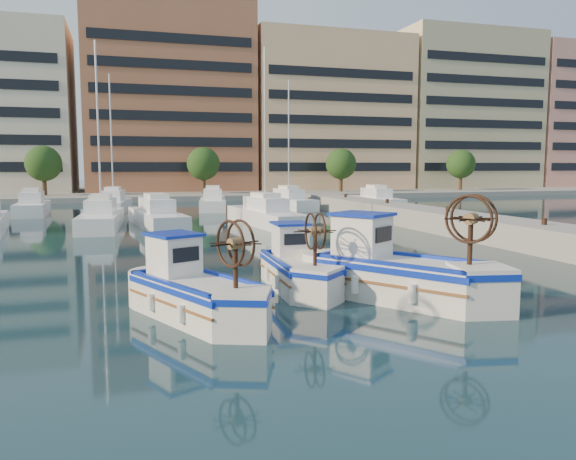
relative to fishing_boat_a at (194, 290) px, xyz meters
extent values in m
plane|color=#1B3A47|center=(3.94, 1.09, -0.74)|extent=(300.00, 300.00, 0.00)
cube|color=gray|center=(16.94, 9.09, -0.14)|extent=(3.00, 60.00, 1.20)
cube|color=gray|center=(3.94, 68.09, -0.44)|extent=(180.00, 40.00, 0.60)
cube|color=#AE6543|center=(4.94, 66.09, 12.36)|extent=(22.00, 14.00, 25.00)
cube|color=black|center=(4.94, 59.09, 12.36)|extent=(20.24, 0.12, 22.50)
cube|color=#F7BF89|center=(27.94, 66.09, 10.86)|extent=(23.00, 14.00, 22.00)
cube|color=black|center=(27.94, 59.09, 10.86)|extent=(21.16, 0.12, 19.80)
cube|color=#C3B286|center=(50.94, 66.09, 11.86)|extent=(22.00, 14.00, 24.00)
cube|color=black|center=(50.94, 59.09, 11.86)|extent=(20.24, 0.12, 21.60)
cube|color=tan|center=(72.94, 66.09, 11.36)|extent=(21.00, 14.00, 23.00)
cylinder|color=#3F2B19|center=(-10.06, 54.59, 0.76)|extent=(0.50, 0.50, 3.00)
sphere|color=#284D1B|center=(-10.06, 54.59, 3.46)|extent=(4.00, 4.00, 4.00)
cylinder|color=#3F2B19|center=(7.94, 54.59, 0.76)|extent=(0.50, 0.50, 3.00)
sphere|color=#284D1B|center=(7.94, 54.59, 3.46)|extent=(4.00, 4.00, 4.00)
cylinder|color=#3F2B19|center=(25.94, 54.59, 0.76)|extent=(0.50, 0.50, 3.00)
sphere|color=#284D1B|center=(25.94, 54.59, 3.46)|extent=(4.00, 4.00, 4.00)
cylinder|color=#3F2B19|center=(43.94, 54.59, 0.76)|extent=(0.50, 0.50, 3.00)
sphere|color=#284D1B|center=(43.94, 54.59, 3.46)|extent=(4.00, 4.00, 4.00)
cube|color=white|center=(-2.97, 22.71, -0.24)|extent=(2.76, 9.15, 1.00)
cylinder|color=silver|center=(-2.97, 22.71, 5.26)|extent=(0.12, 0.12, 11.00)
cube|color=white|center=(0.42, 22.76, -0.24)|extent=(3.39, 9.94, 1.00)
cube|color=white|center=(7.40, 21.81, -0.24)|extent=(3.24, 10.50, 1.00)
cylinder|color=silver|center=(7.40, 21.81, 5.26)|extent=(0.12, 0.12, 11.00)
cube|color=white|center=(-8.60, 34.59, -0.24)|extent=(2.47, 7.38, 1.00)
cube|color=white|center=(-2.40, 35.75, -0.24)|extent=(3.19, 7.64, 1.00)
cylinder|color=silver|center=(-2.40, 35.75, 5.26)|extent=(0.12, 0.12, 11.00)
cube|color=white|center=(6.20, 36.33, -0.24)|extent=(3.65, 9.12, 1.00)
cube|color=white|center=(12.90, 34.81, -0.24)|extent=(3.34, 8.04, 1.00)
cylinder|color=silver|center=(12.90, 34.81, 5.26)|extent=(0.12, 0.12, 11.00)
cube|color=white|center=(21.24, 34.01, -0.24)|extent=(2.53, 8.73, 1.00)
cube|color=silver|center=(0.06, -0.12, -0.24)|extent=(3.18, 4.32, 0.99)
cube|color=#0D27A9|center=(0.06, -0.12, 0.13)|extent=(3.27, 4.45, 0.15)
cube|color=blue|center=(0.06, -0.12, 0.08)|extent=(2.67, 3.80, 0.06)
cube|color=white|center=(-0.41, 0.91, 0.77)|extent=(1.45, 1.55, 1.04)
cube|color=#0D27A9|center=(-0.41, 0.91, 1.34)|extent=(1.64, 1.73, 0.08)
cylinder|color=#331E14|center=(0.75, -1.67, 0.80)|extent=(0.11, 0.11, 1.10)
cylinder|color=brown|center=(0.75, -1.67, 1.39)|extent=(0.38, 0.37, 0.26)
torus|color=#331E14|center=(0.62, -1.73, 1.39)|extent=(0.51, 1.04, 1.11)
torus|color=#331E14|center=(0.88, -1.62, 1.39)|extent=(0.51, 1.04, 1.11)
cube|color=silver|center=(3.59, 2.42, -0.26)|extent=(1.74, 3.86, 0.95)
cube|color=#0D27A9|center=(3.59, 2.42, 0.10)|extent=(1.79, 3.97, 0.15)
cube|color=blue|center=(3.59, 2.42, 0.04)|extent=(1.37, 3.47, 0.05)
cube|color=white|center=(3.63, 3.51, 0.71)|extent=(1.03, 1.21, 1.00)
cube|color=#0D27A9|center=(3.63, 3.51, 1.26)|extent=(1.17, 1.35, 0.07)
cylinder|color=#331E14|center=(3.55, 0.79, 0.74)|extent=(0.11, 0.11, 1.05)
cylinder|color=brown|center=(3.55, 0.79, 1.31)|extent=(0.30, 0.26, 0.25)
torus|color=#331E14|center=(3.41, 0.79, 1.31)|extent=(0.09, 1.06, 1.06)
torus|color=#331E14|center=(3.68, 0.78, 1.31)|extent=(0.09, 1.06, 1.06)
cube|color=silver|center=(5.98, 0.19, -0.15)|extent=(4.29, 5.00, 1.17)
cube|color=#0D27A9|center=(5.98, 0.19, 0.29)|extent=(4.42, 5.15, 0.18)
cube|color=blue|center=(5.98, 0.19, 0.22)|extent=(3.66, 4.36, 0.07)
cube|color=white|center=(5.23, 1.30, 1.05)|extent=(1.83, 1.89, 1.23)
cube|color=#0D27A9|center=(5.23, 1.30, 1.71)|extent=(2.06, 2.12, 0.09)
cylinder|color=#331E14|center=(7.11, -1.47, 1.08)|extent=(0.13, 0.13, 1.29)
cylinder|color=brown|center=(7.11, -1.47, 1.77)|extent=(0.47, 0.46, 0.31)
torus|color=#331E14|center=(6.97, -1.56, 1.77)|extent=(0.80, 1.12, 1.30)
torus|color=#331E14|center=(7.25, -1.37, 1.77)|extent=(0.80, 1.12, 1.30)
camera|label=1|loc=(-1.70, -14.19, 3.14)|focal=35.00mm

